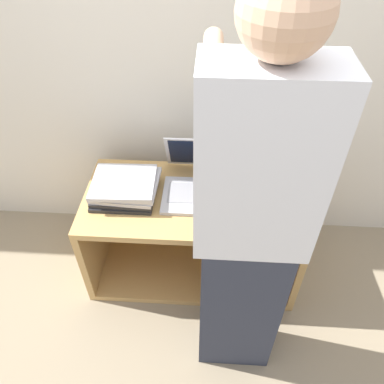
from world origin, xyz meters
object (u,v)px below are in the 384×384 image
laptop_open (194,181)px  laptop_stack_left (125,187)px  laptop_stack_right (261,194)px  person (250,231)px

laptop_open → laptop_stack_left: bearing=-169.3°
laptop_stack_right → person: bearing=-102.4°
laptop_stack_left → laptop_stack_right: (0.70, 0.00, -0.01)m
laptop_stack_right → laptop_stack_left: bearing=-180.0°
laptop_stack_left → person: person is taller
laptop_stack_left → person: 0.82m
laptop_open → laptop_stack_right: laptop_open is taller
laptop_open → person: bearing=-67.4°
person → laptop_open: bearing=112.6°
laptop_open → person: person is taller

